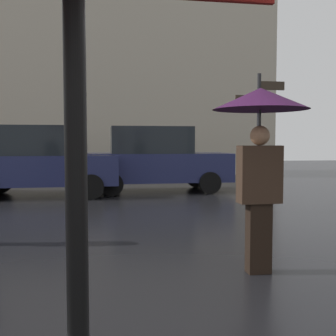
{
  "coord_description": "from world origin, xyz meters",
  "views": [
    {
      "loc": [
        -0.36,
        -2.54,
        1.5
      ],
      "look_at": [
        1.0,
        5.78,
        0.98
      ],
      "focal_mm": 43.69,
      "sensor_mm": 36.0,
      "label": 1
    }
  ],
  "objects_px": {
    "parked_car_left": "(41,161)",
    "street_signpost": "(259,129)",
    "parked_car_distant": "(155,159)",
    "pedestrian_with_umbrella": "(260,125)"
  },
  "relations": [
    {
      "from": "pedestrian_with_umbrella",
      "to": "street_signpost",
      "type": "height_order",
      "value": "street_signpost"
    },
    {
      "from": "parked_car_distant",
      "to": "street_signpost",
      "type": "relative_size",
      "value": 1.49
    },
    {
      "from": "pedestrian_with_umbrella",
      "to": "street_signpost",
      "type": "distance_m",
      "value": 4.18
    },
    {
      "from": "parked_car_distant",
      "to": "parked_car_left",
      "type": "bearing_deg",
      "value": -179.8
    },
    {
      "from": "parked_car_left",
      "to": "pedestrian_with_umbrella",
      "type": "bearing_deg",
      "value": 115.14
    },
    {
      "from": "street_signpost",
      "to": "parked_car_distant",
      "type": "bearing_deg",
      "value": 111.57
    },
    {
      "from": "parked_car_distant",
      "to": "street_signpost",
      "type": "xyz_separation_m",
      "value": [
        1.66,
        -4.21,
        0.8
      ]
    },
    {
      "from": "parked_car_left",
      "to": "street_signpost",
      "type": "xyz_separation_m",
      "value": [
        5.0,
        -3.6,
        0.8
      ]
    },
    {
      "from": "parked_car_distant",
      "to": "street_signpost",
      "type": "bearing_deg",
      "value": -78.57
    },
    {
      "from": "parked_car_distant",
      "to": "pedestrian_with_umbrella",
      "type": "bearing_deg",
      "value": -99.26
    }
  ]
}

